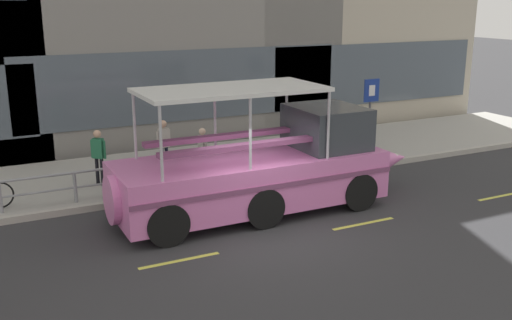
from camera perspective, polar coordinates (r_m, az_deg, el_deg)
ground_plane at (r=14.51m, az=0.55°, el=-6.58°), size 120.00×120.00×0.00m
sidewalk at (r=19.37m, az=-7.00°, el=-0.74°), size 32.00×4.80×0.18m
curb_edge at (r=17.14m, az=-4.19°, el=-2.81°), size 32.00×0.18×0.18m
lane_centreline at (r=13.81m, az=2.17°, el=-7.74°), size 25.80×0.12×0.01m
curb_guardrail at (r=17.21m, az=-4.96°, el=-0.45°), size 11.06×0.09×0.85m
parking_sign at (r=20.42m, az=10.93°, el=5.31°), size 0.60×0.12×2.62m
duck_tour_boat at (r=15.43m, az=1.21°, el=-0.86°), size 8.72×2.50×3.30m
pedestrian_near_bow at (r=20.04m, az=3.48°, el=3.20°), size 0.24×0.49×1.71m
pedestrian_mid_left at (r=17.82m, az=-5.14°, el=1.20°), size 0.22×0.42×1.50m
pedestrian_mid_right at (r=18.33m, az=-8.85°, el=1.78°), size 0.47×0.24×1.65m
pedestrian_near_stern at (r=17.48m, az=-14.88°, el=0.73°), size 0.37×0.34×1.63m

